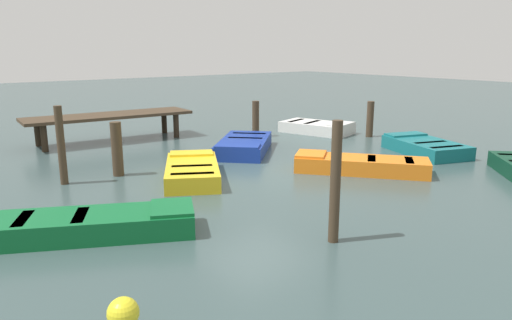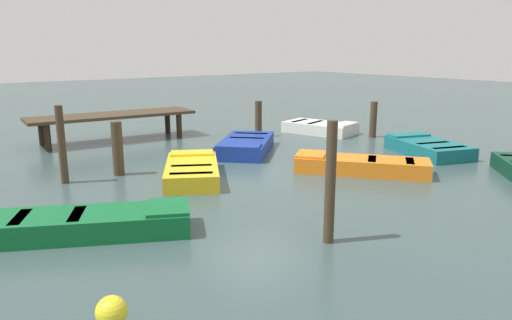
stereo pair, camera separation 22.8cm
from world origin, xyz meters
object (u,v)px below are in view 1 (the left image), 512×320
at_px(rowboat_yellow, 192,171).
at_px(rowboat_orange, 360,164).
at_px(rowboat_white, 317,127).
at_px(marker_buoy, 123,314).
at_px(rowboat_teal, 425,147).
at_px(mooring_piling_far_right, 117,149).
at_px(mooring_piling_near_right, 370,119).
at_px(rowboat_green, 98,224).
at_px(rowboat_blue, 244,145).
at_px(dock_segment, 109,118).
at_px(mooring_piling_center, 335,183).
at_px(mooring_piling_near_left, 256,119).
at_px(mooring_piling_mid_left, 61,146).

bearing_deg(rowboat_yellow, rowboat_orange, -89.56).
height_order(rowboat_white, marker_buoy, marker_buoy).
distance_m(rowboat_yellow, rowboat_orange, 4.34).
height_order(rowboat_teal, rowboat_orange, same).
xyz_separation_m(mooring_piling_far_right, mooring_piling_near_right, (9.39, -0.35, -0.04)).
bearing_deg(rowboat_orange, rowboat_green, 51.74).
distance_m(rowboat_yellow, rowboat_blue, 3.40).
bearing_deg(rowboat_blue, dock_segment, -102.57).
distance_m(rowboat_teal, mooring_piling_center, 7.92).
bearing_deg(rowboat_yellow, mooring_piling_near_left, -23.22).
bearing_deg(rowboat_blue, mooring_piling_mid_left, -41.68).
bearing_deg(marker_buoy, mooring_piling_near_right, 28.03).
relative_size(dock_segment, rowboat_yellow, 1.92).
bearing_deg(rowboat_yellow, mooring_piling_near_right, -52.76).
xyz_separation_m(rowboat_yellow, marker_buoy, (-3.96, -5.31, 0.07)).
bearing_deg(rowboat_orange, rowboat_blue, -26.00).
relative_size(dock_segment, mooring_piling_center, 2.76).
xyz_separation_m(rowboat_orange, marker_buoy, (-7.75, -3.20, 0.07)).
distance_m(rowboat_white, mooring_piling_mid_left, 9.90).
height_order(rowboat_yellow, rowboat_orange, same).
relative_size(rowboat_blue, mooring_piling_far_right, 2.30).
bearing_deg(rowboat_green, mooring_piling_near_left, 63.09).
relative_size(rowboat_teal, mooring_piling_center, 1.43).
relative_size(rowboat_orange, mooring_piling_center, 1.59).
relative_size(rowboat_yellow, mooring_piling_near_left, 2.26).
height_order(rowboat_green, mooring_piling_far_right, mooring_piling_far_right).
height_order(rowboat_yellow, rowboat_teal, same).
bearing_deg(mooring_piling_near_left, mooring_piling_far_right, -160.27).
bearing_deg(marker_buoy, rowboat_orange, 22.45).
xyz_separation_m(rowboat_yellow, mooring_piling_near_right, (8.08, 1.10, 0.43)).
distance_m(rowboat_orange, mooring_piling_near_left, 5.84).
distance_m(rowboat_orange, rowboat_blue, 4.00).
bearing_deg(mooring_piling_far_right, mooring_piling_near_right, -2.16).
bearing_deg(rowboat_teal, mooring_piling_near_left, 42.45).
height_order(rowboat_teal, marker_buoy, marker_buoy).
bearing_deg(mooring_piling_near_left, rowboat_white, -18.34).
bearing_deg(dock_segment, mooring_piling_mid_left, -118.79).
height_order(mooring_piling_far_right, marker_buoy, mooring_piling_far_right).
xyz_separation_m(rowboat_orange, mooring_piling_mid_left, (-6.43, 3.59, 0.72)).
height_order(mooring_piling_near_left, mooring_piling_mid_left, mooring_piling_mid_left).
bearing_deg(marker_buoy, mooring_piling_far_right, 68.64).
bearing_deg(mooring_piling_near_right, rowboat_blue, 172.44).
distance_m(mooring_piling_mid_left, mooring_piling_near_right, 10.73).
xyz_separation_m(mooring_piling_far_right, mooring_piling_mid_left, (-1.33, 0.03, 0.25)).
relative_size(rowboat_green, rowboat_blue, 1.09).
relative_size(mooring_piling_near_left, mooring_piling_far_right, 0.95).
relative_size(rowboat_blue, mooring_piling_near_right, 2.44).
xyz_separation_m(rowboat_blue, mooring_piling_near_left, (1.88, 1.85, 0.44)).
bearing_deg(mooring_piling_mid_left, mooring_piling_center, -68.18).
height_order(rowboat_teal, mooring_piling_far_right, mooring_piling_far_right).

